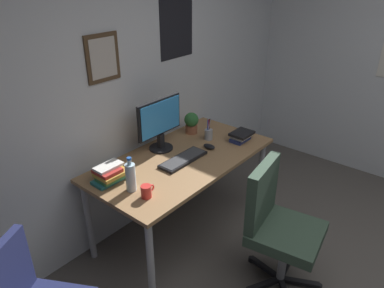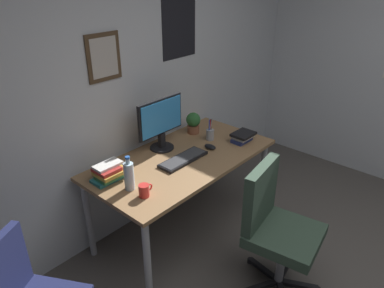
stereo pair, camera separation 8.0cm
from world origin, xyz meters
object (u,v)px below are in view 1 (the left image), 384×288
Objects in this scene: monitor at (160,122)px; potted_plant at (191,122)px; book_stack_left at (110,174)px; office_chair at (277,222)px; computer_mouse at (209,146)px; keyboard at (183,159)px; book_stack_right at (241,136)px; water_bottle at (131,177)px; coffee_mug_near at (147,191)px; pen_cup at (209,134)px.

monitor is 0.43m from potted_plant.
monitor is 1.89× the size of book_stack_left.
office_chair reaches higher than computer_mouse.
keyboard is (-0.03, 0.82, 0.22)m from office_chair.
book_stack_right is (0.15, -0.44, -0.06)m from potted_plant.
monitor is (0.01, 1.11, 0.44)m from office_chair.
monitor is 1.82× the size of water_bottle.
office_chair is 1.23m from potted_plant.
pen_cup is at bearing 13.00° from coffee_mug_near.
office_chair is 4.78× the size of book_stack_right.
pen_cup is 1.00m from book_stack_left.
office_chair is at bearing -108.57° from computer_mouse.
coffee_mug_near is 0.99m from pen_cup.
book_stack_left is (-0.59, 1.03, 0.26)m from office_chair.
pen_cup is 1.01× the size of book_stack_right.
potted_plant is 0.80× the size of book_stack_left.
computer_mouse reaches higher than keyboard.
potted_plant reaches higher than keyboard.
potted_plant is 0.47m from book_stack_right.
book_stack_right is (0.56, -0.43, -0.19)m from monitor.
pen_cup is at bearing -26.58° from monitor.
keyboard is at bearing -97.67° from monitor.
coffee_mug_near is at bearing -167.00° from pen_cup.
office_chair is 2.21× the size of keyboard.
water_bottle is at bearing 179.97° from keyboard.
water_bottle is at bearing -84.23° from book_stack_left.
pen_cup reaches higher than computer_mouse.
book_stack_left is 1.21m from book_stack_right.
water_bottle is at bearing -163.59° from potted_plant.
computer_mouse is (0.30, -0.03, 0.01)m from keyboard.
office_chair is 0.92m from coffee_mug_near.
keyboard is 0.30m from computer_mouse.
water_bottle reaches higher than office_chair.
monitor reaches higher than pen_cup.
book_stack_right is (1.14, -0.15, -0.06)m from water_bottle.
book_stack_left reaches higher than computer_mouse.
keyboard is 2.16× the size of book_stack_right.
book_stack_left is 1.22× the size of book_stack_right.
keyboard is 1.77× the size of book_stack_left.
water_bottle is 0.15m from coffee_mug_near.
water_bottle reaches higher than coffee_mug_near.
keyboard is 3.91× the size of computer_mouse.
office_chair is at bearing -55.29° from water_bottle.
monitor reaches higher than office_chair.
pen_cup is 0.82× the size of book_stack_left.
monitor is 0.48m from pen_cup.
coffee_mug_near is (0.01, -0.14, -0.06)m from water_bottle.
coffee_mug_near is at bearing -156.22° from potted_plant.
pen_cup is at bearing -93.11° from potted_plant.
coffee_mug_near reaches higher than keyboard.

